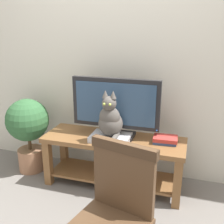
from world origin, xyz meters
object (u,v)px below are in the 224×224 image
Objects in this scene: wooden_chair at (114,211)px; tv at (115,106)px; cat at (110,119)px; potted_plant at (28,127)px; media_box at (111,138)px; tv_stand at (114,153)px; book_stack at (165,140)px.

tv is at bearing 106.08° from wooden_chair.
cat is at bearing -95.10° from tv.
potted_plant is (-1.26, 1.05, -0.03)m from wooden_chair.
cat reaches higher than media_box.
book_stack is (0.48, 0.04, 0.19)m from tv_stand.
cat is (-0.01, -0.13, -0.09)m from tv.
potted_plant is (-0.95, 0.02, 0.15)m from tv_stand.
media_box is at bearing -168.72° from book_stack.
media_box is (-0.01, -0.05, 0.19)m from tv_stand.
tv_stand is 3.11× the size of cat.
wooden_chair reaches higher than tv_stand.
tv is 0.92× the size of wooden_chair.
book_stack is (0.48, -0.01, -0.27)m from tv.
tv_stand is 0.97m from potted_plant.
book_stack reaches higher than media_box.
cat is at bearing -167.14° from book_stack.
media_box is 0.84× the size of cat.
cat is at bearing -99.27° from tv_stand.
book_stack is at bearing 11.28° from media_box.
tv reaches higher than book_stack.
cat is 0.97m from potted_plant.
tv is 1.93× the size of cat.
tv is at bearing 83.69° from media_box.
potted_plant reaches higher than media_box.
book_stack is 1.43m from potted_plant.
wooden_chair is (0.32, -0.97, -0.00)m from media_box.
wooden_chair is (0.32, -0.96, -0.19)m from cat.
book_stack is at bearing 0.82° from potted_plant.
cat is at bearing -85.19° from media_box.
tv is 1.04× the size of potted_plant.
tv_stand is 1.68× the size of potted_plant.
potted_plant is at bearing 140.33° from wooden_chair.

